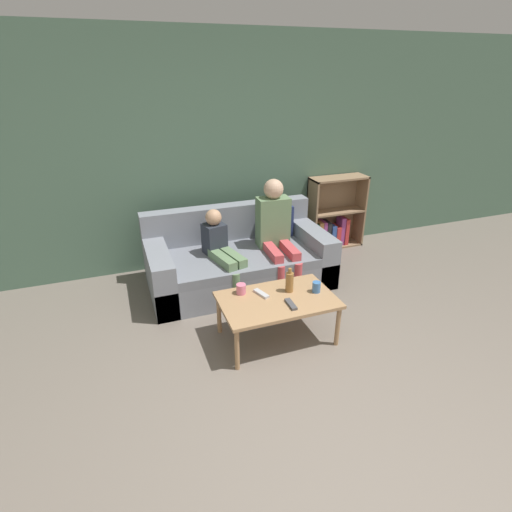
{
  "coord_description": "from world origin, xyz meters",
  "views": [
    {
      "loc": [
        -1.08,
        -1.54,
        2.19
      ],
      "look_at": [
        0.1,
        1.68,
        0.58
      ],
      "focal_mm": 28.0,
      "sensor_mm": 36.0,
      "label": 1
    }
  ],
  "objects_px": {
    "couch": "(239,261)",
    "person_child": "(222,250)",
    "tv_remote_1": "(291,304)",
    "coffee_table": "(277,302)",
    "bookshelf": "(332,220)",
    "cup_near": "(316,287)",
    "person_adult": "(276,226)",
    "cup_far": "(241,289)",
    "tv_remote_0": "(261,294)",
    "bottle": "(290,282)"
  },
  "relations": [
    {
      "from": "coffee_table",
      "to": "person_child",
      "type": "distance_m",
      "value": 0.99
    },
    {
      "from": "coffee_table",
      "to": "bottle",
      "type": "distance_m",
      "value": 0.21
    },
    {
      "from": "cup_near",
      "to": "bottle",
      "type": "height_order",
      "value": "bottle"
    },
    {
      "from": "person_adult",
      "to": "tv_remote_0",
      "type": "height_order",
      "value": "person_adult"
    },
    {
      "from": "tv_remote_0",
      "to": "coffee_table",
      "type": "bearing_deg",
      "value": -63.66
    },
    {
      "from": "person_child",
      "to": "cup_near",
      "type": "distance_m",
      "value": 1.13
    },
    {
      "from": "bookshelf",
      "to": "tv_remote_1",
      "type": "bearing_deg",
      "value": -128.48
    },
    {
      "from": "couch",
      "to": "tv_remote_0",
      "type": "xyz_separation_m",
      "value": [
        -0.12,
        -1.0,
        0.16
      ]
    },
    {
      "from": "couch",
      "to": "person_child",
      "type": "bearing_deg",
      "value": -145.28
    },
    {
      "from": "cup_near",
      "to": "tv_remote_1",
      "type": "distance_m",
      "value": 0.33
    },
    {
      "from": "couch",
      "to": "person_child",
      "type": "xyz_separation_m",
      "value": [
        -0.22,
        -0.16,
        0.23
      ]
    },
    {
      "from": "tv_remote_1",
      "to": "coffee_table",
      "type": "bearing_deg",
      "value": 116.03
    },
    {
      "from": "person_child",
      "to": "cup_far",
      "type": "height_order",
      "value": "person_child"
    },
    {
      "from": "cup_far",
      "to": "bottle",
      "type": "height_order",
      "value": "bottle"
    },
    {
      "from": "couch",
      "to": "tv_remote_0",
      "type": "bearing_deg",
      "value": -96.58
    },
    {
      "from": "bookshelf",
      "to": "person_child",
      "type": "relative_size",
      "value": 1.07
    },
    {
      "from": "person_adult",
      "to": "cup_near",
      "type": "distance_m",
      "value": 1.05
    },
    {
      "from": "coffee_table",
      "to": "tv_remote_1",
      "type": "bearing_deg",
      "value": -65.65
    },
    {
      "from": "couch",
      "to": "coffee_table",
      "type": "distance_m",
      "value": 1.12
    },
    {
      "from": "bookshelf",
      "to": "coffee_table",
      "type": "height_order",
      "value": "bookshelf"
    },
    {
      "from": "couch",
      "to": "bookshelf",
      "type": "height_order",
      "value": "bookshelf"
    },
    {
      "from": "coffee_table",
      "to": "cup_near",
      "type": "height_order",
      "value": "cup_near"
    },
    {
      "from": "coffee_table",
      "to": "cup_far",
      "type": "height_order",
      "value": "cup_far"
    },
    {
      "from": "bookshelf",
      "to": "person_child",
      "type": "height_order",
      "value": "bookshelf"
    },
    {
      "from": "tv_remote_1",
      "to": "person_adult",
      "type": "bearing_deg",
      "value": 75.2
    },
    {
      "from": "tv_remote_1",
      "to": "person_child",
      "type": "bearing_deg",
      "value": 105.91
    },
    {
      "from": "person_adult",
      "to": "couch",
      "type": "bearing_deg",
      "value": 169.69
    },
    {
      "from": "tv_remote_0",
      "to": "tv_remote_1",
      "type": "height_order",
      "value": "same"
    },
    {
      "from": "cup_far",
      "to": "tv_remote_0",
      "type": "relative_size",
      "value": 0.51
    },
    {
      "from": "bookshelf",
      "to": "tv_remote_0",
      "type": "height_order",
      "value": "bookshelf"
    },
    {
      "from": "coffee_table",
      "to": "cup_far",
      "type": "relative_size",
      "value": 11.05
    },
    {
      "from": "person_child",
      "to": "tv_remote_0",
      "type": "bearing_deg",
      "value": -96.24
    },
    {
      "from": "couch",
      "to": "cup_near",
      "type": "distance_m",
      "value": 1.2
    },
    {
      "from": "bottle",
      "to": "person_adult",
      "type": "bearing_deg",
      "value": 74.6
    },
    {
      "from": "couch",
      "to": "tv_remote_0",
      "type": "relative_size",
      "value": 11.04
    },
    {
      "from": "coffee_table",
      "to": "tv_remote_0",
      "type": "xyz_separation_m",
      "value": [
        -0.11,
        0.11,
        0.05
      ]
    },
    {
      "from": "cup_near",
      "to": "tv_remote_0",
      "type": "xyz_separation_m",
      "value": [
        -0.47,
        0.12,
        -0.04
      ]
    },
    {
      "from": "tv_remote_0",
      "to": "person_child",
      "type": "bearing_deg",
      "value": 79.24
    },
    {
      "from": "person_child",
      "to": "tv_remote_0",
      "type": "xyz_separation_m",
      "value": [
        0.11,
        -0.85,
        -0.08
      ]
    },
    {
      "from": "cup_near",
      "to": "tv_remote_0",
      "type": "bearing_deg",
      "value": 165.5
    },
    {
      "from": "person_child",
      "to": "cup_near",
      "type": "height_order",
      "value": "person_child"
    },
    {
      "from": "tv_remote_0",
      "to": "tv_remote_1",
      "type": "relative_size",
      "value": 1.03
    },
    {
      "from": "person_child",
      "to": "cup_near",
      "type": "bearing_deg",
      "value": -72.69
    },
    {
      "from": "person_adult",
      "to": "cup_near",
      "type": "bearing_deg",
      "value": -89.35
    },
    {
      "from": "coffee_table",
      "to": "person_child",
      "type": "bearing_deg",
      "value": 102.68
    },
    {
      "from": "person_adult",
      "to": "person_child",
      "type": "xyz_separation_m",
      "value": [
        -0.62,
        -0.06,
        -0.15
      ]
    },
    {
      "from": "couch",
      "to": "bookshelf",
      "type": "relative_size",
      "value": 2.06
    },
    {
      "from": "bookshelf",
      "to": "person_adult",
      "type": "relative_size",
      "value": 0.83
    },
    {
      "from": "person_adult",
      "to": "tv_remote_0",
      "type": "bearing_deg",
      "value": -116.41
    },
    {
      "from": "cup_far",
      "to": "tv_remote_1",
      "type": "bearing_deg",
      "value": -45.06
    }
  ]
}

